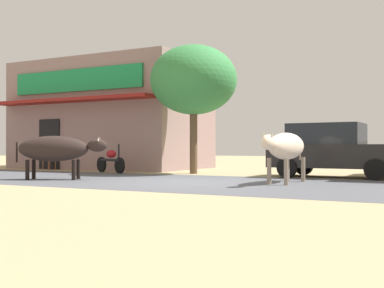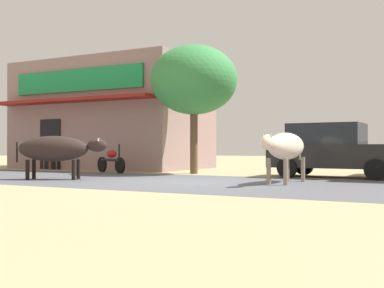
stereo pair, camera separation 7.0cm
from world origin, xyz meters
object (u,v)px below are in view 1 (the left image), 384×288
Objects in this scene: cow_far_dark at (286,147)px; cafe_chair_near_tree at (48,157)px; cow_near_brown at (56,149)px; parked_motorcycle at (111,160)px; roadside_tree at (194,80)px; parked_hatchback_car at (333,150)px.

cow_far_dark reaches higher than cafe_chair_near_tree.
cow_near_brown reaches higher than cafe_chair_near_tree.
cow_far_dark is 11.24m from cafe_chair_near_tree.
roadside_tree is at bearing 16.77° from parked_motorcycle.
cow_far_dark reaches higher than cow_near_brown.
cow_near_brown is 6.46m from cafe_chair_near_tree.
parked_motorcycle is 0.68× the size of cow_near_brown.
roadside_tree reaches higher than parked_motorcycle.
parked_hatchback_car is at bearing 1.14° from cafe_chair_near_tree.
parked_motorcycle is at bearing -163.23° from roadside_tree.
parked_motorcycle is 3.85m from cow_near_brown.
cow_far_dark is at bearing -16.50° from parked_motorcycle.
cow_near_brown is 2.72× the size of cafe_chair_near_tree.
roadside_tree is at bearing 144.70° from cow_far_dark.
cafe_chair_near_tree is (-11.40, -0.23, -0.33)m from parked_hatchback_car.
parked_hatchback_car is 3.13m from cow_far_dark.
parked_hatchback_car is 8.24m from cow_near_brown.
cafe_chair_near_tree is at bearing -178.86° from parked_hatchback_car.
parked_hatchback_car is at bearing 7.32° from parked_motorcycle.
parked_hatchback_car is 7.71m from parked_motorcycle.
parked_hatchback_car reaches higher than cow_far_dark.
roadside_tree reaches higher than cow_near_brown.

